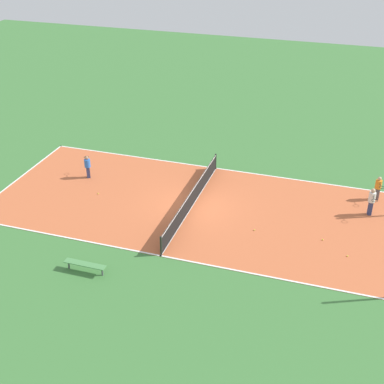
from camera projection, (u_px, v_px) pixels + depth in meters
ground_plane at (192, 206)px, 29.53m from camera, size 80.00×80.00×0.00m
court_surface at (192, 206)px, 29.52m from camera, size 9.88×22.12×0.02m
tennis_net at (192, 198)px, 29.27m from camera, size 9.68×0.10×1.02m
bench at (85, 265)px, 24.22m from camera, size 0.36×2.00×0.45m
player_center_orange at (378, 187)px, 29.77m from camera, size 0.99×0.58×1.41m
player_near_blue at (88, 166)px, 32.12m from camera, size 0.97×0.77×1.41m
player_far_white at (372, 200)px, 28.29m from camera, size 0.98×0.51×1.57m
tennis_ball_right_alley at (98, 193)px, 30.67m from camera, size 0.07×0.07×0.07m
tennis_ball_far_baseline at (323, 240)px, 26.57m from camera, size 0.07×0.07×0.07m
tennis_ball_left_sideline at (347, 256)px, 25.37m from camera, size 0.07×0.07×0.07m
tennis_ball_near_net at (254, 230)px, 27.34m from camera, size 0.07×0.07×0.07m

